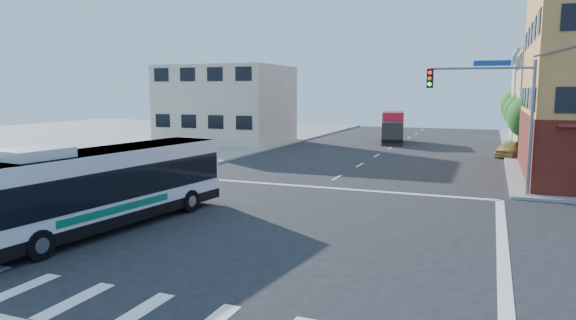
% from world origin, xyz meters
% --- Properties ---
extents(ground, '(120.00, 120.00, 0.00)m').
position_xyz_m(ground, '(0.00, 0.00, 0.00)').
color(ground, black).
rests_on(ground, ground).
extents(sidewalk_nw, '(50.00, 50.00, 0.15)m').
position_xyz_m(sidewalk_nw, '(-35.00, 35.00, 0.07)').
color(sidewalk_nw, gray).
rests_on(sidewalk_nw, ground).
extents(building_east_far, '(12.06, 10.06, 10.00)m').
position_xyz_m(building_east_far, '(16.98, 47.98, 5.01)').
color(building_east_far, '#A2A29D').
rests_on(building_east_far, ground).
extents(building_west, '(12.06, 10.06, 8.00)m').
position_xyz_m(building_west, '(-17.02, 29.98, 4.01)').
color(building_west, beige).
rests_on(building_west, ground).
extents(signal_mast_ne, '(7.91, 1.13, 8.07)m').
position_xyz_m(signal_mast_ne, '(9.08, 10.62, 4.98)').
color(signal_mast_ne, slate).
rests_on(signal_mast_ne, ground).
extents(street_tree_a, '(3.60, 3.60, 5.53)m').
position_xyz_m(street_tree_a, '(11.90, 27.92, 3.59)').
color(street_tree_a, '#361F13').
rests_on(street_tree_a, ground).
extents(street_tree_b, '(3.80, 3.80, 5.79)m').
position_xyz_m(street_tree_b, '(11.90, 35.92, 3.75)').
color(street_tree_b, '#361F13').
rests_on(street_tree_b, ground).
extents(street_tree_c, '(3.40, 3.40, 5.29)m').
position_xyz_m(street_tree_c, '(11.90, 43.92, 3.46)').
color(street_tree_c, '#361F13').
rests_on(street_tree_c, ground).
extents(street_tree_d, '(4.00, 4.00, 6.03)m').
position_xyz_m(street_tree_d, '(11.90, 51.92, 3.88)').
color(street_tree_d, '#361F13').
rests_on(street_tree_d, ground).
extents(transit_bus, '(3.89, 12.08, 3.51)m').
position_xyz_m(transit_bus, '(-5.21, -2.02, 1.72)').
color(transit_bus, black).
rests_on(transit_bus, ground).
extents(box_truck, '(3.17, 7.40, 3.22)m').
position_xyz_m(box_truck, '(-0.70, 36.32, 1.56)').
color(box_truck, '#252529').
rests_on(box_truck, ground).
extents(parked_car, '(2.85, 4.34, 1.37)m').
position_xyz_m(parked_car, '(10.49, 28.19, 0.69)').
color(parked_car, '#D7C05E').
rests_on(parked_car, ground).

